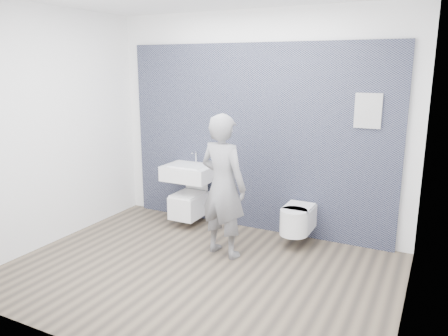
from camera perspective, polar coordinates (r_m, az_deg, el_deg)
The scene contains 8 objects.
ground at distance 4.75m, azimuth -3.37°, elevation -13.34°, with size 4.00×4.00×0.00m, color brown.
room_shell at distance 4.27m, azimuth -3.69°, elevation 8.03°, with size 4.00×4.00×4.00m.
tile_wall at distance 5.96m, azimuth 3.82°, elevation -7.66°, with size 3.60×0.06×2.40m, color black.
washbasin at distance 5.87m, azimuth -4.57°, elevation -0.56°, with size 0.65×0.49×0.49m.
toilet_square at distance 5.98m, azimuth -4.55°, elevation -4.61°, with size 0.36×0.52×0.71m.
toilet_rounded at distance 5.34m, azimuth 9.48°, elevation -6.65°, with size 0.34×0.57×0.31m.
info_placard at distance 5.56m, azimuth 17.07°, elevation -9.81°, with size 0.29×0.03×0.39m, color white.
visitor at distance 4.87m, azimuth -0.12°, elevation -2.36°, with size 0.59×0.39×1.63m, color gray.
Camera 1 is at (2.16, -3.66, 2.13)m, focal length 35.00 mm.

